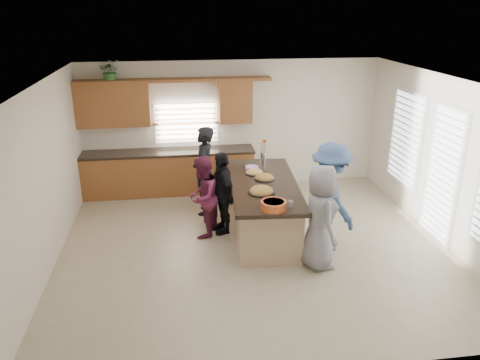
{
  "coord_description": "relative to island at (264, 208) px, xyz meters",
  "views": [
    {
      "loc": [
        -1.24,
        -7.01,
        3.89
      ],
      "look_at": [
        -0.22,
        0.2,
        1.15
      ],
      "focal_mm": 35.0,
      "sensor_mm": 36.0,
      "label": 1
    }
  ],
  "objects": [
    {
      "name": "floor",
      "position": [
        -0.26,
        -0.54,
        -0.45
      ],
      "size": [
        6.5,
        6.5,
        0.0
      ],
      "primitive_type": "plane",
      "color": "tan",
      "rests_on": "ground"
    },
    {
      "name": "room_shell",
      "position": [
        -0.26,
        -0.54,
        1.45
      ],
      "size": [
        6.52,
        6.02,
        2.81
      ],
      "color": "silver",
      "rests_on": "ground"
    },
    {
      "name": "back_cabinetry",
      "position": [
        -1.72,
        2.2,
        0.46
      ],
      "size": [
        4.08,
        0.66,
        2.46
      ],
      "color": "#975C2C",
      "rests_on": "ground"
    },
    {
      "name": "right_wall_glazing",
      "position": [
        2.96,
        -0.67,
        0.89
      ],
      "size": [
        0.06,
        4.0,
        2.25
      ],
      "color": "white",
      "rests_on": "ground"
    },
    {
      "name": "island",
      "position": [
        0.0,
        0.0,
        0.0
      ],
      "size": [
        1.36,
        2.78,
        0.95
      ],
      "rotation": [
        0.0,
        0.0,
        -0.08
      ],
      "color": "tan",
      "rests_on": "ground"
    },
    {
      "name": "platter_front",
      "position": [
        -0.13,
        -0.47,
        0.53
      ],
      "size": [
        0.45,
        0.45,
        0.18
      ],
      "color": "black",
      "rests_on": "island"
    },
    {
      "name": "platter_mid",
      "position": [
        0.04,
        0.16,
        0.52
      ],
      "size": [
        0.37,
        0.37,
        0.15
      ],
      "color": "black",
      "rests_on": "island"
    },
    {
      "name": "platter_back",
      "position": [
        -0.09,
        0.47,
        0.52
      ],
      "size": [
        0.35,
        0.35,
        0.14
      ],
      "color": "black",
      "rests_on": "island"
    },
    {
      "name": "salad_bowl",
      "position": [
        -0.07,
        -1.14,
        0.57
      ],
      "size": [
        0.4,
        0.4,
        0.13
      ],
      "color": "#D05726",
      "rests_on": "island"
    },
    {
      "name": "clear_cup",
      "position": [
        0.21,
        -1.09,
        0.55
      ],
      "size": [
        0.09,
        0.09,
        0.1
      ],
      "primitive_type": "cylinder",
      "color": "white",
      "rests_on": "island"
    },
    {
      "name": "plate_stack",
      "position": [
        -0.09,
        0.75,
        0.52
      ],
      "size": [
        0.25,
        0.25,
        0.05
      ],
      "primitive_type": "cylinder",
      "color": "#CC97DC",
      "rests_on": "island"
    },
    {
      "name": "flower_vase",
      "position": [
        0.22,
        1.24,
        0.72
      ],
      "size": [
        0.14,
        0.14,
        0.44
      ],
      "color": "silver",
      "rests_on": "island"
    },
    {
      "name": "potted_plant",
      "position": [
        -2.74,
        2.28,
        2.18
      ],
      "size": [
        0.47,
        0.42,
        0.47
      ],
      "primitive_type": "imported",
      "rotation": [
        0.0,
        0.0,
        0.14
      ],
      "color": "#32752E",
      "rests_on": "back_cabinetry"
    },
    {
      "name": "woman_left_back",
      "position": [
        -0.99,
        0.98,
        0.42
      ],
      "size": [
        0.52,
        0.7,
        1.75
      ],
      "primitive_type": "imported",
      "rotation": [
        0.0,
        0.0,
        -1.74
      ],
      "color": "black",
      "rests_on": "ground"
    },
    {
      "name": "woman_left_mid",
      "position": [
        -1.09,
        0.01,
        0.28
      ],
      "size": [
        0.79,
        0.88,
        1.47
      ],
      "primitive_type": "imported",
      "rotation": [
        0.0,
        0.0,
        -1.97
      ],
      "color": "maroon",
      "rests_on": "ground"
    },
    {
      "name": "woman_left_front",
      "position": [
        -0.73,
        0.12,
        0.3
      ],
      "size": [
        0.58,
        0.95,
        1.51
      ],
      "primitive_type": "imported",
      "rotation": [
        0.0,
        0.0,
        -1.32
      ],
      "color": "black",
      "rests_on": "ground"
    },
    {
      "name": "woman_right_back",
      "position": [
        0.96,
        -0.74,
        0.47
      ],
      "size": [
        0.95,
        1.32,
        1.84
      ],
      "primitive_type": "imported",
      "rotation": [
        0.0,
        0.0,
        1.82
      ],
      "color": "#3A537F",
      "rests_on": "ground"
    },
    {
      "name": "woman_right_front",
      "position": [
        0.63,
        -1.29,
        0.39
      ],
      "size": [
        0.59,
        0.86,
        1.68
      ],
      "primitive_type": "imported",
      "rotation": [
        0.0,
        0.0,
        1.64
      ],
      "color": "gray",
      "rests_on": "ground"
    }
  ]
}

